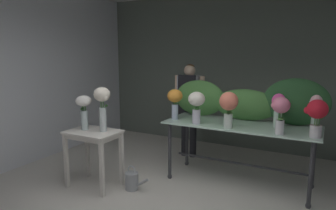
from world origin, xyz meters
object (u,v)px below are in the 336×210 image
at_px(vase_ivory_peonies, 197,104).
at_px(vase_coral_dahlias, 229,105).
at_px(side_table_white, 93,140).
at_px(vase_sunset_carnations, 175,100).
at_px(watering_can, 132,181).
at_px(display_table_glass, 240,134).
at_px(vase_fuchsia_stock, 278,108).
at_px(vase_cream_lisianthus_tall, 102,102).
at_px(vase_white_roses_tall, 84,107).
at_px(vase_blush_hydrangea, 316,110).
at_px(vase_rosy_snapdragons, 281,110).
at_px(florist, 189,101).
at_px(vase_crimson_tulips, 317,114).

distance_m(vase_ivory_peonies, vase_coral_dahlias, 0.47).
relative_size(side_table_white, vase_sunset_carnations, 1.77).
bearing_deg(watering_can, display_table_glass, 35.66).
distance_m(side_table_white, vase_coral_dahlias, 1.91).
distance_m(display_table_glass, vase_sunset_carnations, 1.06).
xyz_separation_m(display_table_glass, vase_fuchsia_stock, (0.49, 0.03, 0.40)).
height_order(display_table_glass, watering_can, display_table_glass).
distance_m(side_table_white, vase_cream_lisianthus_tall, 0.55).
distance_m(vase_sunset_carnations, vase_coral_dahlias, 0.88).
bearing_deg(vase_ivory_peonies, vase_white_roses_tall, -150.41).
distance_m(vase_ivory_peonies, watering_can, 1.39).
relative_size(display_table_glass, vase_blush_hydrangea, 4.43).
bearing_deg(side_table_white, vase_rosy_snapdragons, 17.44).
height_order(florist, watering_can, florist).
height_order(side_table_white, vase_blush_hydrangea, vase_blush_hydrangea).
bearing_deg(vase_crimson_tulips, watering_can, -163.60).
xyz_separation_m(florist, vase_fuchsia_stock, (1.60, -0.71, 0.12)).
relative_size(side_table_white, vase_ivory_peonies, 1.76).
height_order(vase_fuchsia_stock, vase_white_roses_tall, vase_fuchsia_stock).
bearing_deg(vase_sunset_carnations, vase_fuchsia_stock, 6.68).
height_order(side_table_white, vase_ivory_peonies, vase_ivory_peonies).
height_order(vase_fuchsia_stock, vase_blush_hydrangea, vase_blush_hydrangea).
xyz_separation_m(vase_ivory_peonies, vase_crimson_tulips, (1.51, 0.02, -0.00)).
xyz_separation_m(vase_crimson_tulips, watering_can, (-2.19, -0.65, -1.03)).
xyz_separation_m(side_table_white, vase_white_roses_tall, (-0.14, 0.00, 0.44)).
xyz_separation_m(florist, vase_rosy_snapdragons, (1.68, -1.04, 0.16)).
xyz_separation_m(vase_fuchsia_stock, vase_white_roses_tall, (-2.40, -1.07, -0.02)).
height_order(vase_ivory_peonies, vase_fuchsia_stock, vase_fuchsia_stock).
height_order(vase_coral_dahlias, vase_rosy_snapdragons, vase_coral_dahlias).
distance_m(vase_coral_dahlias, vase_cream_lisianthus_tall, 1.69).
bearing_deg(watering_can, vase_sunset_carnations, 69.58).
relative_size(florist, vase_ivory_peonies, 3.66).
distance_m(display_table_glass, watering_can, 1.64).
height_order(side_table_white, vase_crimson_tulips, vase_crimson_tulips).
bearing_deg(vase_cream_lisianthus_tall, watering_can, 13.70).
xyz_separation_m(vase_sunset_carnations, vase_blush_hydrangea, (1.89, 0.16, -0.00)).
xyz_separation_m(vase_sunset_carnations, vase_coral_dahlias, (0.87, -0.15, 0.01)).
height_order(vase_fuchsia_stock, vase_rosy_snapdragons, vase_rosy_snapdragons).
bearing_deg(florist, vase_cream_lisianthus_tall, -106.58).
bearing_deg(vase_cream_lisianthus_tall, vase_coral_dahlias, 24.28).
distance_m(vase_ivory_peonies, vase_sunset_carnations, 0.42).
relative_size(side_table_white, vase_coral_dahlias, 1.65).
bearing_deg(vase_cream_lisianthus_tall, florist, 73.42).
xyz_separation_m(vase_fuchsia_stock, watering_can, (-1.72, -0.92, -1.01)).
distance_m(vase_fuchsia_stock, vase_cream_lisianthus_tall, 2.35).
distance_m(display_table_glass, vase_rosy_snapdragons, 0.77).
xyz_separation_m(vase_fuchsia_stock, vase_crimson_tulips, (0.47, -0.27, 0.02)).
height_order(florist, vase_cream_lisianthus_tall, florist).
height_order(vase_rosy_snapdragons, watering_can, vase_rosy_snapdragons).
bearing_deg(vase_rosy_snapdragons, florist, 148.16).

